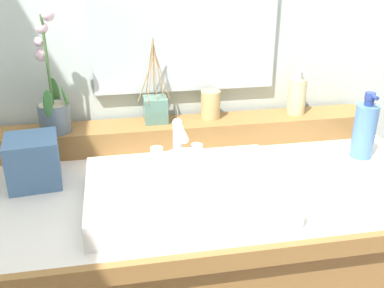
{
  "coord_description": "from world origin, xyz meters",
  "views": [
    {
      "loc": [
        -0.2,
        -1.03,
        1.44
      ],
      "look_at": [
        -0.02,
        -0.03,
        0.99
      ],
      "focal_mm": 41.46,
      "sensor_mm": 36.0,
      "label": 1
    }
  ],
  "objects_px": {
    "tumbler_cup": "(210,105)",
    "reed_diffuser": "(155,108)",
    "sink_basin": "(186,192)",
    "tissue_box": "(33,161)",
    "potted_plant": "(53,104)",
    "soap_dispenser": "(297,95)",
    "lotion_bottle": "(364,130)"
  },
  "relations": [
    {
      "from": "tumbler_cup",
      "to": "reed_diffuser",
      "type": "distance_m",
      "value": 0.17
    },
    {
      "from": "sink_basin",
      "to": "reed_diffuser",
      "type": "distance_m",
      "value": 0.39
    },
    {
      "from": "tissue_box",
      "to": "tumbler_cup",
      "type": "bearing_deg",
      "value": 21.19
    },
    {
      "from": "potted_plant",
      "to": "soap_dispenser",
      "type": "xyz_separation_m",
      "value": [
        0.75,
        0.02,
        -0.02
      ]
    },
    {
      "from": "soap_dispenser",
      "to": "tissue_box",
      "type": "bearing_deg",
      "value": -166.59
    },
    {
      "from": "soap_dispenser",
      "to": "tissue_box",
      "type": "height_order",
      "value": "soap_dispenser"
    },
    {
      "from": "sink_basin",
      "to": "potted_plant",
      "type": "xyz_separation_m",
      "value": [
        -0.33,
        0.35,
        0.13
      ]
    },
    {
      "from": "reed_diffuser",
      "to": "tissue_box",
      "type": "relative_size",
      "value": 1.99
    },
    {
      "from": "reed_diffuser",
      "to": "lotion_bottle",
      "type": "distance_m",
      "value": 0.62
    },
    {
      "from": "potted_plant",
      "to": "tissue_box",
      "type": "distance_m",
      "value": 0.2
    },
    {
      "from": "lotion_bottle",
      "to": "tumbler_cup",
      "type": "bearing_deg",
      "value": 153.86
    },
    {
      "from": "potted_plant",
      "to": "tumbler_cup",
      "type": "xyz_separation_m",
      "value": [
        0.47,
        0.03,
        -0.04
      ]
    },
    {
      "from": "potted_plant",
      "to": "reed_diffuser",
      "type": "distance_m",
      "value": 0.3
    },
    {
      "from": "tumbler_cup",
      "to": "reed_diffuser",
      "type": "xyz_separation_m",
      "value": [
        -0.17,
        0.0,
        -0.0
      ]
    },
    {
      "from": "sink_basin",
      "to": "soap_dispenser",
      "type": "distance_m",
      "value": 0.57
    },
    {
      "from": "sink_basin",
      "to": "soap_dispenser",
      "type": "bearing_deg",
      "value": 40.49
    },
    {
      "from": "sink_basin",
      "to": "tumbler_cup",
      "type": "height_order",
      "value": "sink_basin"
    },
    {
      "from": "lotion_bottle",
      "to": "potted_plant",
      "type": "bearing_deg",
      "value": 168.71
    },
    {
      "from": "reed_diffuser",
      "to": "lotion_bottle",
      "type": "xyz_separation_m",
      "value": [
        0.59,
        -0.2,
        -0.03
      ]
    },
    {
      "from": "sink_basin",
      "to": "soap_dispenser",
      "type": "height_order",
      "value": "soap_dispenser"
    },
    {
      "from": "soap_dispenser",
      "to": "reed_diffuser",
      "type": "height_order",
      "value": "reed_diffuser"
    },
    {
      "from": "potted_plant",
      "to": "tissue_box",
      "type": "bearing_deg",
      "value": -104.35
    },
    {
      "from": "sink_basin",
      "to": "reed_diffuser",
      "type": "bearing_deg",
      "value": 94.62
    },
    {
      "from": "potted_plant",
      "to": "tissue_box",
      "type": "relative_size",
      "value": 2.71
    },
    {
      "from": "lotion_bottle",
      "to": "tissue_box",
      "type": "bearing_deg",
      "value": 179.75
    },
    {
      "from": "reed_diffuser",
      "to": "lotion_bottle",
      "type": "height_order",
      "value": "reed_diffuser"
    },
    {
      "from": "soap_dispenser",
      "to": "reed_diffuser",
      "type": "relative_size",
      "value": 0.59
    },
    {
      "from": "lotion_bottle",
      "to": "tissue_box",
      "type": "height_order",
      "value": "lotion_bottle"
    },
    {
      "from": "sink_basin",
      "to": "tumbler_cup",
      "type": "distance_m",
      "value": 0.41
    },
    {
      "from": "potted_plant",
      "to": "tissue_box",
      "type": "height_order",
      "value": "potted_plant"
    },
    {
      "from": "lotion_bottle",
      "to": "tissue_box",
      "type": "distance_m",
      "value": 0.93
    },
    {
      "from": "tissue_box",
      "to": "lotion_bottle",
      "type": "bearing_deg",
      "value": -0.25
    }
  ]
}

